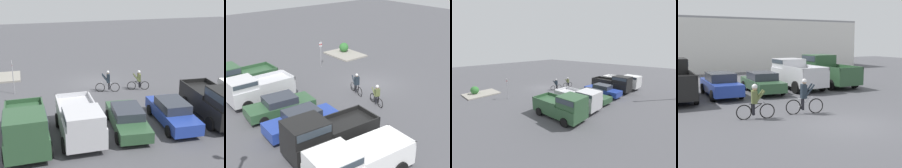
% 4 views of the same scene
% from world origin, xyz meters
% --- Properties ---
extents(ground_plane, '(80.00, 80.00, 0.00)m').
position_xyz_m(ground_plane, '(0.00, 0.00, 0.00)').
color(ground_plane, '#4C4C51').
extents(pickup_truck_1, '(2.47, 5.50, 2.36)m').
position_xyz_m(pickup_truck_1, '(-5.50, 9.24, 1.21)').
color(pickup_truck_1, black).
rests_on(pickup_truck_1, ground_plane).
extents(sedan_0, '(2.09, 4.84, 1.48)m').
position_xyz_m(sedan_0, '(-2.72, 8.95, 0.74)').
color(sedan_0, '#233D9E').
rests_on(sedan_0, ground_plane).
extents(sedan_1, '(2.31, 4.86, 1.37)m').
position_xyz_m(sedan_1, '(0.08, 8.92, 0.70)').
color(sedan_1, '#2D5133').
rests_on(sedan_1, ground_plane).
extents(pickup_truck_2, '(2.33, 4.87, 2.10)m').
position_xyz_m(pickup_truck_2, '(2.88, 9.29, 1.11)').
color(pickup_truck_2, silver).
rests_on(pickup_truck_2, ground_plane).
extents(pickup_truck_3, '(2.33, 5.06, 2.33)m').
position_xyz_m(pickup_truck_3, '(5.67, 9.49, 1.18)').
color(pickup_truck_3, '#2D5133').
rests_on(pickup_truck_3, ground_plane).
extents(cyclist_0, '(1.83, 0.56, 1.71)m').
position_xyz_m(cyclist_0, '(-0.57, 2.46, 0.83)').
color(cyclist_0, black).
rests_on(cyclist_0, ground_plane).
extents(cyclist_1, '(1.71, 0.55, 1.60)m').
position_xyz_m(cyclist_1, '(-3.00, 2.66, 0.81)').
color(cyclist_1, black).
rests_on(cyclist_1, ground_plane).
extents(fire_lane_sign, '(0.06, 0.30, 2.60)m').
position_xyz_m(fire_lane_sign, '(6.33, 0.92, 1.56)').
color(fire_lane_sign, '#9E9EA3').
rests_on(fire_lane_sign, ground_plane).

